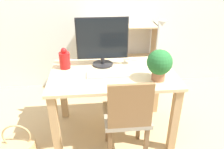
{
  "coord_description": "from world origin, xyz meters",
  "views": [
    {
      "loc": [
        -0.19,
        -1.89,
        1.67
      ],
      "look_at": [
        0.0,
        0.1,
        0.65
      ],
      "focal_mm": 35.0,
      "sensor_mm": 36.0,
      "label": 1
    }
  ],
  "objects_px": {
    "keyboard": "(108,74)",
    "bookshelf": "(105,61)",
    "vase": "(65,60)",
    "chair": "(127,116)",
    "desk_lamp": "(159,38)",
    "basket": "(20,149)",
    "potted_plant": "(160,64)",
    "monitor": "(102,41)"
  },
  "relations": [
    {
      "from": "vase",
      "to": "bookshelf",
      "type": "height_order",
      "value": "bookshelf"
    },
    {
      "from": "chair",
      "to": "keyboard",
      "type": "bearing_deg",
      "value": 120.04
    },
    {
      "from": "desk_lamp",
      "to": "chair",
      "type": "relative_size",
      "value": 0.55
    },
    {
      "from": "monitor",
      "to": "bookshelf",
      "type": "relative_size",
      "value": 0.52
    },
    {
      "from": "vase",
      "to": "potted_plant",
      "type": "height_order",
      "value": "potted_plant"
    },
    {
      "from": "monitor",
      "to": "keyboard",
      "type": "height_order",
      "value": "monitor"
    },
    {
      "from": "vase",
      "to": "potted_plant",
      "type": "relative_size",
      "value": 0.75
    },
    {
      "from": "chair",
      "to": "potted_plant",
      "type": "bearing_deg",
      "value": 38.57
    },
    {
      "from": "monitor",
      "to": "potted_plant",
      "type": "bearing_deg",
      "value": -37.97
    },
    {
      "from": "vase",
      "to": "chair",
      "type": "distance_m",
      "value": 0.83
    },
    {
      "from": "vase",
      "to": "monitor",
      "type": "bearing_deg",
      "value": 6.63
    },
    {
      "from": "chair",
      "to": "bookshelf",
      "type": "height_order",
      "value": "bookshelf"
    },
    {
      "from": "chair",
      "to": "desk_lamp",
      "type": "bearing_deg",
      "value": 59.51
    },
    {
      "from": "monitor",
      "to": "keyboard",
      "type": "bearing_deg",
      "value": -82.41
    },
    {
      "from": "desk_lamp",
      "to": "potted_plant",
      "type": "distance_m",
      "value": 0.36
    },
    {
      "from": "potted_plant",
      "to": "desk_lamp",
      "type": "bearing_deg",
      "value": 76.04
    },
    {
      "from": "desk_lamp",
      "to": "bookshelf",
      "type": "relative_size",
      "value": 0.47
    },
    {
      "from": "desk_lamp",
      "to": "basket",
      "type": "relative_size",
      "value": 1.23
    },
    {
      "from": "potted_plant",
      "to": "chair",
      "type": "bearing_deg",
      "value": -147.68
    },
    {
      "from": "bookshelf",
      "to": "chair",
      "type": "bearing_deg",
      "value": -85.06
    },
    {
      "from": "desk_lamp",
      "to": "bookshelf",
      "type": "xyz_separation_m",
      "value": [
        -0.5,
        0.8,
        -0.57
      ]
    },
    {
      "from": "keyboard",
      "to": "basket",
      "type": "xyz_separation_m",
      "value": [
        -0.86,
        -0.24,
        -0.63
      ]
    },
    {
      "from": "monitor",
      "to": "potted_plant",
      "type": "xyz_separation_m",
      "value": [
        0.48,
        -0.38,
        -0.1
      ]
    },
    {
      "from": "monitor",
      "to": "potted_plant",
      "type": "relative_size",
      "value": 1.81
    },
    {
      "from": "vase",
      "to": "chair",
      "type": "bearing_deg",
      "value": -43.22
    },
    {
      "from": "desk_lamp",
      "to": "basket",
      "type": "height_order",
      "value": "desk_lamp"
    },
    {
      "from": "desk_lamp",
      "to": "potted_plant",
      "type": "bearing_deg",
      "value": -103.96
    },
    {
      "from": "monitor",
      "to": "keyboard",
      "type": "distance_m",
      "value": 0.35
    },
    {
      "from": "potted_plant",
      "to": "chair",
      "type": "relative_size",
      "value": 0.33
    },
    {
      "from": "monitor",
      "to": "bookshelf",
      "type": "bearing_deg",
      "value": 85.21
    },
    {
      "from": "monitor",
      "to": "chair",
      "type": "relative_size",
      "value": 0.6
    },
    {
      "from": "keyboard",
      "to": "bookshelf",
      "type": "bearing_deg",
      "value": 88.25
    },
    {
      "from": "keyboard",
      "to": "chair",
      "type": "bearing_deg",
      "value": -66.21
    },
    {
      "from": "vase",
      "to": "chair",
      "type": "xyz_separation_m",
      "value": [
        0.56,
        -0.52,
        -0.33
      ]
    },
    {
      "from": "desk_lamp",
      "to": "potted_plant",
      "type": "height_order",
      "value": "desk_lamp"
    },
    {
      "from": "chair",
      "to": "bookshelf",
      "type": "distance_m",
      "value": 1.32
    },
    {
      "from": "keyboard",
      "to": "vase",
      "type": "relative_size",
      "value": 1.84
    },
    {
      "from": "bookshelf",
      "to": "monitor",
      "type": "bearing_deg",
      "value": -94.79
    },
    {
      "from": "bookshelf",
      "to": "basket",
      "type": "xyz_separation_m",
      "value": [
        -0.89,
        -1.22,
        -0.34
      ]
    },
    {
      "from": "vase",
      "to": "desk_lamp",
      "type": "xyz_separation_m",
      "value": [
        0.94,
        -0.01,
        0.2
      ]
    },
    {
      "from": "keyboard",
      "to": "potted_plant",
      "type": "bearing_deg",
      "value": -16.52
    },
    {
      "from": "monitor",
      "to": "basket",
      "type": "distance_m",
      "value": 1.3
    }
  ]
}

